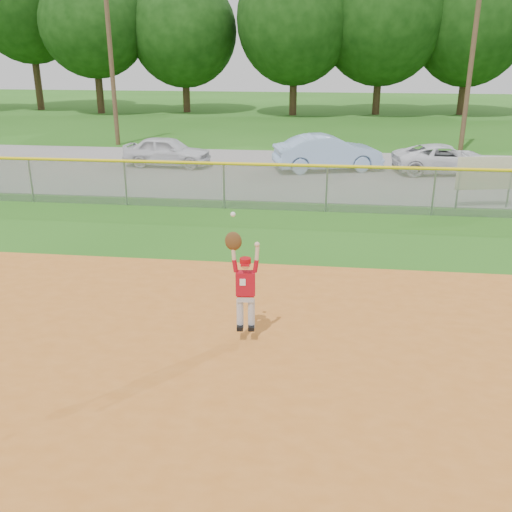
{
  "coord_description": "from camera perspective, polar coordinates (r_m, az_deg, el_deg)",
  "views": [
    {
      "loc": [
        3.29,
        -7.97,
        5.08
      ],
      "look_at": [
        1.97,
        2.68,
        1.1
      ],
      "focal_mm": 40.0,
      "sensor_mm": 36.0,
      "label": 1
    }
  ],
  "objects": [
    {
      "name": "ground",
      "position": [
        10.01,
        -13.42,
        -10.78
      ],
      "size": [
        120.0,
        120.0,
        0.0
      ],
      "primitive_type": "plane",
      "color": "#255D15",
      "rests_on": "ground"
    },
    {
      "name": "clay_infield",
      "position": [
        7.82,
        -21.41,
        -21.67
      ],
      "size": [
        24.0,
        16.0,
        0.04
      ],
      "primitive_type": "cube",
      "color": "#BB6521",
      "rests_on": "ground"
    },
    {
      "name": "parking_strip",
      "position": [
        24.72,
        -0.71,
        8.52
      ],
      "size": [
        44.0,
        10.0,
        0.03
      ],
      "primitive_type": "cube",
      "color": "slate",
      "rests_on": "ground"
    },
    {
      "name": "car_white_a",
      "position": [
        25.82,
        -8.86,
        10.3
      ],
      "size": [
        3.92,
        1.78,
        1.3
      ],
      "primitive_type": "imported",
      "rotation": [
        0.0,
        0.0,
        1.51
      ],
      "color": "silver",
      "rests_on": "parking_strip"
    },
    {
      "name": "car_blue",
      "position": [
        24.81,
        7.17,
        10.21
      ],
      "size": [
        4.8,
        2.81,
        1.5
      ],
      "primitive_type": "imported",
      "rotation": [
        0.0,
        0.0,
        1.86
      ],
      "color": "#95B6DF",
      "rests_on": "parking_strip"
    },
    {
      "name": "car_white_b",
      "position": [
        25.37,
        18.36,
        9.2
      ],
      "size": [
        4.49,
        2.53,
        1.18
      ],
      "primitive_type": "imported",
      "rotation": [
        0.0,
        0.0,
        1.71
      ],
      "color": "white",
      "rests_on": "parking_strip"
    },
    {
      "name": "sponsor_sign",
      "position": [
        20.09,
        21.96,
        7.56
      ],
      "size": [
        1.91,
        0.41,
        1.72
      ],
      "color": "gray",
      "rests_on": "ground"
    },
    {
      "name": "outfield_fence",
      "position": [
        18.75,
        -3.23,
        7.37
      ],
      "size": [
        40.06,
        0.1,
        1.55
      ],
      "color": "gray",
      "rests_on": "ground"
    },
    {
      "name": "power_lines",
      "position": [
        30.06,
        2.89,
        19.56
      ],
      "size": [
        19.4,
        0.24,
        9.0
      ],
      "color": "#4C3823",
      "rests_on": "ground"
    },
    {
      "name": "tree_line",
      "position": [
        46.0,
        4.56,
        23.35
      ],
      "size": [
        62.37,
        13.0,
        14.43
      ],
      "color": "#422D1C",
      "rests_on": "ground"
    },
    {
      "name": "ballplayer",
      "position": [
        10.04,
        -1.24,
        -2.6
      ],
      "size": [
        0.61,
        0.27,
        2.19
      ],
      "color": "silver",
      "rests_on": "ground"
    }
  ]
}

